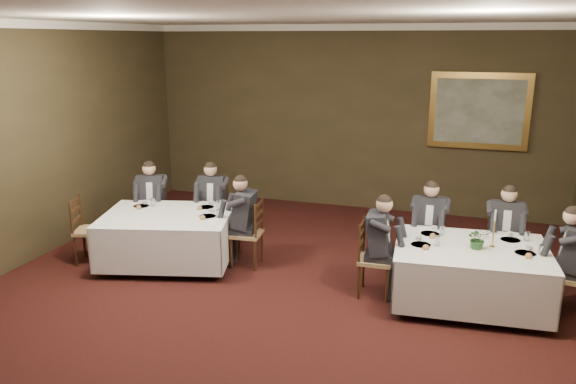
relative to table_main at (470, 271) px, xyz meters
The scene contains 26 objects.
ground 2.64m from the table_main, 151.59° to the right, with size 10.00×10.00×0.00m, color black.
ceiling 4.01m from the table_main, 151.59° to the right, with size 8.00×10.00×0.10m, color silver.
back_wall 4.59m from the table_main, 121.36° to the left, with size 8.00×0.10×3.50m, color #332B19.
crown_molding 3.97m from the table_main, 151.59° to the right, with size 8.00×10.00×0.12m.
table_main is the anchor object (origin of this frame).
table_second 4.25m from the table_main, behind, with size 2.16×1.84×0.67m.
chair_main_backleft 1.09m from the table_main, 121.85° to the left, with size 0.45×0.43×1.00m.
diner_main_backleft 1.07m from the table_main, 122.19° to the left, with size 0.43×0.49×1.35m.
chair_main_backright 1.09m from the table_main, 66.68° to the left, with size 0.46×0.44×1.00m.
diner_main_backright 1.07m from the table_main, 66.40° to the left, with size 0.44×0.50×1.35m.
chair_main_endleft 1.19m from the table_main, behind, with size 0.44×0.46×1.00m.
diner_main_endleft 1.17m from the table_main, behind, with size 0.49×0.43×1.35m.
chair_main_endright 1.19m from the table_main, ahead, with size 0.48×0.49×1.00m.
diner_main_endright 1.17m from the table_main, ahead, with size 0.53×0.46×1.35m.
chair_sec_backleft 5.05m from the table_main, behind, with size 0.55×0.53×1.00m.
diner_sec_backleft 5.04m from the table_main, behind, with size 0.53×0.58×1.35m.
chair_sec_backright 4.16m from the table_main, 164.84° to the left, with size 0.50×0.49×1.00m.
diner_sec_backright 4.15m from the table_main, 164.99° to the left, with size 0.47×0.54×1.35m.
chair_sec_endright 3.13m from the table_main, behind, with size 0.46×0.48×1.00m.
diner_sec_endright 3.14m from the table_main, behind, with size 0.52×0.45×1.35m.
chair_sec_endleft 5.40m from the table_main, behind, with size 0.54×0.55×1.00m.
centerpiece 0.46m from the table_main, 27.37° to the right, with size 0.26×0.22×0.29m, color #2D5926.
candlestick 0.56m from the table_main, 22.28° to the left, with size 0.07×0.07×0.49m.
place_setting_table_main 0.70m from the table_main, 141.46° to the left, with size 0.33×0.31×0.14m.
place_setting_table_second 4.81m from the table_main, behind, with size 0.33×0.31×0.14m.
painting 4.01m from the table_main, 90.00° to the left, with size 1.72×0.09×1.35m.
Camera 1 is at (2.12, -5.62, 3.25)m, focal length 35.00 mm.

